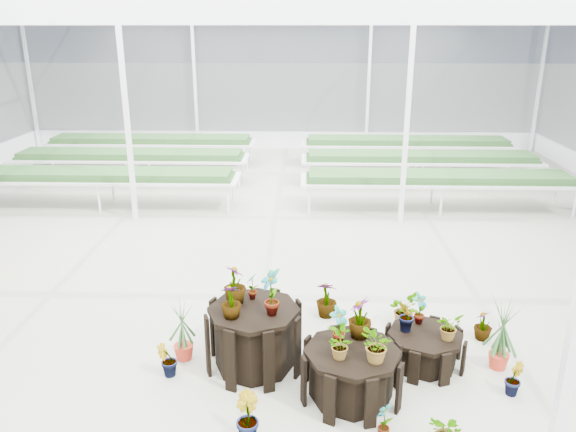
{
  "coord_description": "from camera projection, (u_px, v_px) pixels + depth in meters",
  "views": [
    {
      "loc": [
        0.85,
        -7.97,
        4.2
      ],
      "look_at": [
        0.58,
        0.54,
        1.3
      ],
      "focal_mm": 35.0,
      "sensor_mm": 36.0,
      "label": 1
    }
  ],
  "objects": [
    {
      "name": "ground_plane",
      "position": [
        251.0,
        304.0,
        8.92
      ],
      "size": [
        24.0,
        24.0,
        0.0
      ],
      "primitive_type": "plane",
      "color": "gray",
      "rests_on": "ground"
    },
    {
      "name": "greenhouse_shell",
      "position": [
        247.0,
        166.0,
        8.19
      ],
      "size": [
        18.0,
        24.0,
        4.5
      ],
      "primitive_type": null,
      "color": "white",
      "rests_on": "ground"
    },
    {
      "name": "steel_frame",
      "position": [
        247.0,
        166.0,
        8.19
      ],
      "size": [
        18.0,
        24.0,
        4.5
      ],
      "primitive_type": null,
      "color": "silver",
      "rests_on": "ground"
    },
    {
      "name": "nursery_benches",
      "position": [
        275.0,
        169.0,
        15.6
      ],
      "size": [
        16.0,
        7.0,
        0.84
      ],
      "primitive_type": null,
      "color": "silver",
      "rests_on": "ground"
    },
    {
      "name": "plinth_tall",
      "position": [
        254.0,
        337.0,
        7.18
      ],
      "size": [
        1.59,
        1.59,
        0.83
      ],
      "primitive_type": "cylinder",
      "rotation": [
        0.0,
        0.0,
        -0.41
      ],
      "color": "black",
      "rests_on": "ground"
    },
    {
      "name": "plinth_mid",
      "position": [
        351.0,
        373.0,
        6.61
      ],
      "size": [
        1.47,
        1.47,
        0.62
      ],
      "primitive_type": "cylinder",
      "rotation": [
        0.0,
        0.0,
        0.29
      ],
      "color": "black",
      "rests_on": "ground"
    },
    {
      "name": "plinth_low",
      "position": [
        424.0,
        349.0,
        7.27
      ],
      "size": [
        1.27,
        1.27,
        0.45
      ],
      "primitive_type": "cylinder",
      "rotation": [
        0.0,
        0.0,
        0.34
      ],
      "color": "black",
      "rests_on": "ground"
    },
    {
      "name": "nursery_plants",
      "position": [
        338.0,
        329.0,
        7.15
      ],
      "size": [
        4.58,
        3.25,
        1.43
      ],
      "color": "#274B22",
      "rests_on": "ground"
    }
  ]
}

